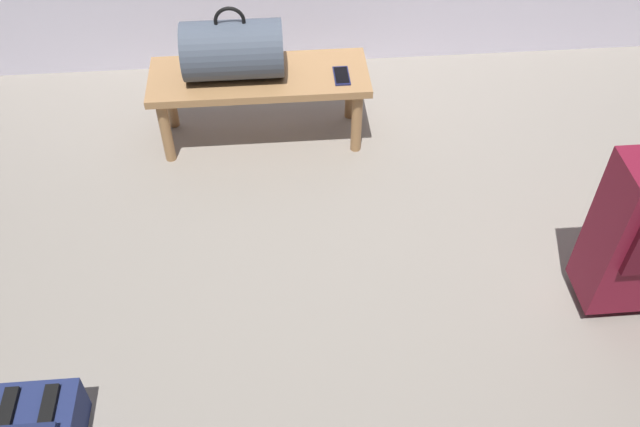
# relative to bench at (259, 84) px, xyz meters

# --- Properties ---
(ground_plane) EXTENTS (6.60, 6.60, 0.00)m
(ground_plane) POSITION_rel_bench_xyz_m (0.39, -0.91, -0.31)
(ground_plane) COLOR gray
(bench) EXTENTS (1.00, 0.36, 0.36)m
(bench) POSITION_rel_bench_xyz_m (0.00, 0.00, 0.00)
(bench) COLOR #A87A4C
(bench) RESTS_ON ground
(duffel_bag_slate) EXTENTS (0.44, 0.26, 0.34)m
(duffel_bag_slate) POSITION_rel_bench_xyz_m (-0.11, 0.00, 0.19)
(duffel_bag_slate) COLOR #475160
(duffel_bag_slate) RESTS_ON bench
(cell_phone) EXTENTS (0.07, 0.14, 0.01)m
(cell_phone) POSITION_rel_bench_xyz_m (0.37, -0.05, 0.06)
(cell_phone) COLOR #191E4C
(cell_phone) RESTS_ON bench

